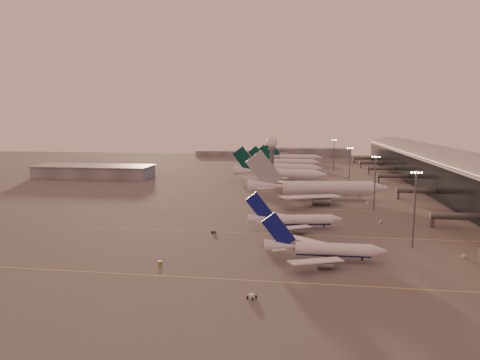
# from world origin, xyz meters

# --- Properties ---
(ground) EXTENTS (700.00, 700.00, 0.00)m
(ground) POSITION_xyz_m (0.00, 0.00, 0.00)
(ground) COLOR #514E4E
(ground) RESTS_ON ground
(taxiway_markings) EXTENTS (180.00, 185.25, 0.02)m
(taxiway_markings) POSITION_xyz_m (30.00, 56.00, 0.01)
(taxiway_markings) COLOR #F1EB55
(taxiway_markings) RESTS_ON ground
(terminal) EXTENTS (57.00, 362.00, 23.04)m
(terminal) POSITION_xyz_m (107.88, 110.09, 10.52)
(terminal) COLOR black
(terminal) RESTS_ON ground
(hangar) EXTENTS (82.00, 27.00, 8.50)m
(hangar) POSITION_xyz_m (-120.00, 140.00, 4.32)
(hangar) COLOR slate
(hangar) RESTS_ON ground
(radar_tower) EXTENTS (6.40, 6.40, 31.10)m
(radar_tower) POSITION_xyz_m (5.00, 120.00, 20.95)
(radar_tower) COLOR #585A5F
(radar_tower) RESTS_ON ground
(mast_a) EXTENTS (3.60, 0.56, 25.00)m
(mast_a) POSITION_xyz_m (58.00, 0.00, 13.74)
(mast_a) COLOR #585A5F
(mast_a) RESTS_ON ground
(mast_b) EXTENTS (3.60, 0.56, 25.00)m
(mast_b) POSITION_xyz_m (55.00, 55.00, 13.74)
(mast_b) COLOR #585A5F
(mast_b) RESTS_ON ground
(mast_c) EXTENTS (3.60, 0.56, 25.00)m
(mast_c) POSITION_xyz_m (50.00, 110.00, 13.74)
(mast_c) COLOR #585A5F
(mast_c) RESTS_ON ground
(mast_d) EXTENTS (3.60, 0.56, 25.00)m
(mast_d) POSITION_xyz_m (48.00, 200.00, 13.74)
(mast_d) COLOR #585A5F
(mast_d) RESTS_ON ground
(distant_horizon) EXTENTS (165.00, 37.50, 9.00)m
(distant_horizon) POSITION_xyz_m (2.62, 325.14, 3.89)
(distant_horizon) COLOR slate
(distant_horizon) RESTS_ON ground
(narrowbody_near) EXTENTS (35.82, 28.61, 14.00)m
(narrowbody_near) POSITION_xyz_m (29.49, -16.92, 2.83)
(narrowbody_near) COLOR white
(narrowbody_near) RESTS_ON ground
(narrowbody_mid) EXTENTS (36.05, 28.51, 14.20)m
(narrowbody_mid) POSITION_xyz_m (20.65, 18.02, 2.88)
(narrowbody_mid) COLOR white
(narrowbody_mid) RESTS_ON ground
(widebody_white) EXTENTS (71.63, 57.08, 25.24)m
(widebody_white) POSITION_xyz_m (31.31, 77.59, 4.38)
(widebody_white) COLOR white
(widebody_white) RESTS_ON ground
(greentail_a) EXTENTS (62.07, 49.77, 22.65)m
(greentail_a) POSITION_xyz_m (9.07, 137.86, 4.00)
(greentail_a) COLOR white
(greentail_a) RESTS_ON ground
(greentail_b) EXTENTS (55.63, 44.50, 20.43)m
(greentail_b) POSITION_xyz_m (11.22, 177.44, 3.61)
(greentail_b) COLOR white
(greentail_b) RESTS_ON ground
(greentail_c) EXTENTS (52.24, 42.00, 18.99)m
(greentail_c) POSITION_xyz_m (12.56, 220.12, 3.35)
(greentail_c) COLOR white
(greentail_c) RESTS_ON ground
(greentail_d) EXTENTS (53.72, 43.42, 19.52)m
(greentail_d) POSITION_xyz_m (16.41, 262.90, 3.45)
(greentail_d) COLOR white
(greentail_d) RESTS_ON ground
(gsv_truck_a) EXTENTS (4.93, 3.36, 1.88)m
(gsv_truck_a) POSITION_xyz_m (-16.36, -26.04, 0.96)
(gsv_truck_a) COLOR gold
(gsv_truck_a) RESTS_ON ground
(gsv_tug_near) EXTENTS (3.93, 4.46, 1.09)m
(gsv_tug_near) POSITION_xyz_m (11.72, -46.23, 0.56)
(gsv_tug_near) COLOR silver
(gsv_tug_near) RESTS_ON ground
(gsv_catering_a) EXTENTS (4.83, 3.07, 3.66)m
(gsv_catering_a) POSITION_xyz_m (70.55, -8.76, 1.83)
(gsv_catering_a) COLOR silver
(gsv_catering_a) RESTS_ON ground
(gsv_tug_mid) EXTENTS (3.43, 4.01, 0.98)m
(gsv_tug_mid) POSITION_xyz_m (-8.26, 7.91, 0.51)
(gsv_tug_mid) COLOR #4F5153
(gsv_tug_mid) RESTS_ON ground
(gsv_truck_b) EXTENTS (5.14, 3.55, 1.96)m
(gsv_truck_b) POSITION_xyz_m (53.93, 30.90, 1.00)
(gsv_truck_b) COLOR silver
(gsv_truck_b) RESTS_ON ground
(gsv_truck_c) EXTENTS (5.75, 4.22, 2.20)m
(gsv_truck_c) POSITION_xyz_m (3.09, 66.99, 1.12)
(gsv_truck_c) COLOR silver
(gsv_truck_c) RESTS_ON ground
(gsv_catering_b) EXTENTS (5.73, 3.51, 4.38)m
(gsv_catering_b) POSITION_xyz_m (54.92, 70.41, 2.19)
(gsv_catering_b) COLOR silver
(gsv_catering_b) RESTS_ON ground
(gsv_tug_far) EXTENTS (2.67, 3.93, 1.05)m
(gsv_tug_far) POSITION_xyz_m (15.27, 95.20, 0.54)
(gsv_tug_far) COLOR silver
(gsv_tug_far) RESTS_ON ground
(gsv_truck_d) EXTENTS (3.05, 5.65, 2.16)m
(gsv_truck_d) POSITION_xyz_m (-10.15, 132.33, 1.10)
(gsv_truck_d) COLOR gold
(gsv_truck_d) RESTS_ON ground
(gsv_tug_hangar) EXTENTS (3.60, 2.22, 1.01)m
(gsv_tug_hangar) POSITION_xyz_m (52.84, 160.60, 0.52)
(gsv_tug_hangar) COLOR silver
(gsv_tug_hangar) RESTS_ON ground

